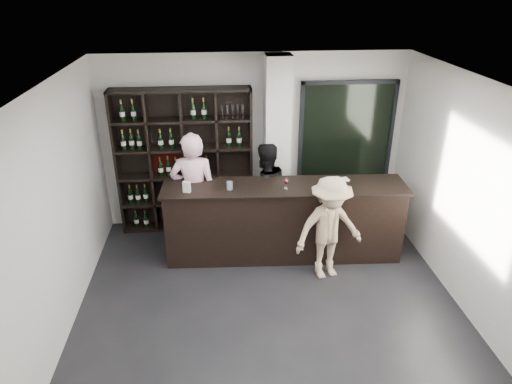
{
  "coord_description": "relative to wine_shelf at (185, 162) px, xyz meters",
  "views": [
    {
      "loc": [
        -0.61,
        -4.46,
        3.96
      ],
      "look_at": [
        -0.11,
        1.1,
        1.3
      ],
      "focal_mm": 32.0,
      "sensor_mm": 36.0,
      "label": 1
    }
  ],
  "objects": [
    {
      "name": "floor",
      "position": [
        1.15,
        -2.57,
        -1.2
      ],
      "size": [
        5.0,
        5.5,
        0.01
      ],
      "primitive_type": "cube",
      "color": "black",
      "rests_on": "ground"
    },
    {
      "name": "wine_shelf",
      "position": [
        0.0,
        0.0,
        0.0
      ],
      "size": [
        2.2,
        0.35,
        2.4
      ],
      "primitive_type": null,
      "color": "black",
      "rests_on": "floor"
    },
    {
      "name": "structural_column",
      "position": [
        1.5,
        -0.1,
        0.25
      ],
      "size": [
        0.4,
        0.4,
        2.9
      ],
      "primitive_type": "cube",
      "color": "silver",
      "rests_on": "floor"
    },
    {
      "name": "glass_panel",
      "position": [
        2.7,
        0.12,
        0.2
      ],
      "size": [
        1.6,
        0.08,
        2.1
      ],
      "color": "black",
      "rests_on": "floor"
    },
    {
      "name": "tasting_counter",
      "position": [
        1.5,
        -1.04,
        -0.61
      ],
      "size": [
        3.58,
        0.74,
        1.18
      ],
      "rotation": [
        0.0,
        0.0,
        -0.05
      ],
      "color": "black",
      "rests_on": "floor"
    },
    {
      "name": "taster_pink",
      "position": [
        0.16,
        -0.72,
        -0.24
      ],
      "size": [
        0.74,
        0.52,
        1.92
      ],
      "primitive_type": "imported",
      "rotation": [
        0.0,
        0.0,
        3.06
      ],
      "color": "#FFC8D7",
      "rests_on": "floor"
    },
    {
      "name": "taster_black",
      "position": [
        1.27,
        -0.48,
        -0.38
      ],
      "size": [
        0.98,
        0.88,
        1.64
      ],
      "primitive_type": "imported",
      "rotation": [
        0.0,
        0.0,
        3.54
      ],
      "color": "black",
      "rests_on": "floor"
    },
    {
      "name": "customer",
      "position": [
        2.05,
        -1.63,
        -0.43
      ],
      "size": [
        1.11,
        0.8,
        1.55
      ],
      "primitive_type": "imported",
      "rotation": [
        0.0,
        0.0,
        0.24
      ],
      "color": "tan",
      "rests_on": "floor"
    },
    {
      "name": "wine_glass",
      "position": [
        1.5,
        -1.13,
        0.07
      ],
      "size": [
        0.08,
        0.08,
        0.18
      ],
      "primitive_type": null,
      "rotation": [
        0.0,
        0.0,
        0.01
      ],
      "color": "white",
      "rests_on": "tasting_counter"
    },
    {
      "name": "spit_cup",
      "position": [
        0.69,
        -1.09,
        0.04
      ],
      "size": [
        0.1,
        0.1,
        0.12
      ],
      "primitive_type": "cylinder",
      "rotation": [
        0.0,
        0.0,
        0.23
      ],
      "color": "silver",
      "rests_on": "tasting_counter"
    },
    {
      "name": "napkin_stack",
      "position": [
        2.42,
        -0.92,
        -0.01
      ],
      "size": [
        0.15,
        0.15,
        0.02
      ],
      "primitive_type": "cube",
      "rotation": [
        0.0,
        0.0,
        0.17
      ],
      "color": "white",
      "rests_on": "tasting_counter"
    },
    {
      "name": "card_stand",
      "position": [
        0.09,
        -1.13,
        0.06
      ],
      "size": [
        0.12,
        0.08,
        0.16
      ],
      "primitive_type": "cube",
      "rotation": [
        0.0,
        0.0,
        -0.31
      ],
      "color": "white",
      "rests_on": "tasting_counter"
    }
  ]
}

